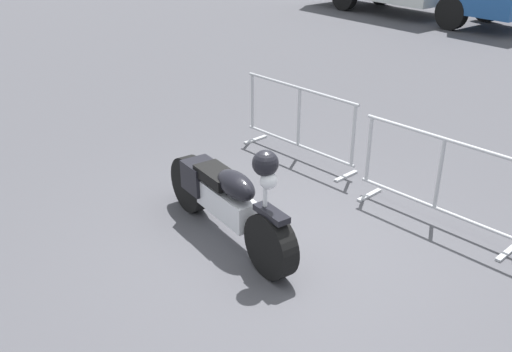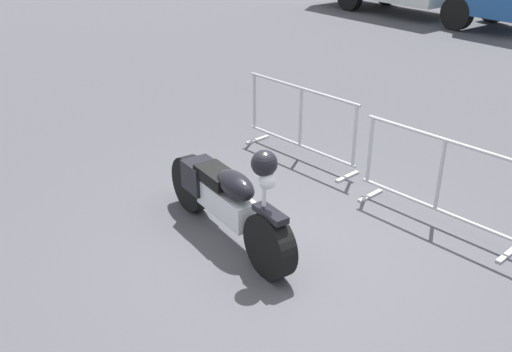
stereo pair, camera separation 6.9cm
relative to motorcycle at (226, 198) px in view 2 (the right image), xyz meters
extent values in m
plane|color=#424247|center=(0.56, 0.38, -0.50)|extent=(120.00, 120.00, 0.00)
cylinder|color=black|center=(0.82, -0.05, -0.16)|extent=(0.69, 0.23, 0.68)
cylinder|color=black|center=(-0.82, 0.05, -0.16)|extent=(0.69, 0.23, 0.68)
cube|color=silver|center=(0.00, 0.00, -0.06)|extent=(0.90, 0.31, 0.30)
ellipsoid|color=black|center=(0.19, -0.01, 0.24)|extent=(0.61, 0.31, 0.28)
cube|color=black|center=(-0.19, 0.01, 0.20)|extent=(0.57, 0.33, 0.13)
cube|color=black|center=(-0.55, 0.03, 0.05)|extent=(0.40, 0.36, 0.34)
cube|color=black|center=(0.82, -0.05, 0.20)|extent=(0.43, 0.17, 0.06)
cylinder|color=silver|center=(0.71, -0.04, 0.34)|extent=(0.04, 0.04, 0.48)
sphere|color=silver|center=(0.77, -0.05, 0.53)|extent=(0.17, 0.17, 0.17)
sphere|color=black|center=(0.71, -0.04, 0.68)|extent=(0.25, 0.25, 0.25)
cylinder|color=#9EA0A5|center=(-1.18, 2.09, 0.55)|extent=(2.04, 0.23, 0.04)
cylinder|color=#9EA0A5|center=(-1.18, 2.09, -0.30)|extent=(2.04, 0.23, 0.04)
cylinder|color=#9EA0A5|center=(-2.15, 2.00, 0.12)|extent=(0.05, 0.05, 0.85)
cylinder|color=#9EA0A5|center=(-1.18, 2.09, 0.12)|extent=(0.05, 0.05, 0.85)
cylinder|color=#9EA0A5|center=(-0.22, 2.18, 0.12)|extent=(0.05, 0.05, 0.85)
cube|color=#9EA0A5|center=(-2.08, 2.00, -0.49)|extent=(0.10, 0.44, 0.03)
cube|color=#9EA0A5|center=(-0.29, 2.17, -0.49)|extent=(0.10, 0.44, 0.03)
cylinder|color=#9EA0A5|center=(1.18, 2.09, 0.55)|extent=(2.04, 0.23, 0.04)
cylinder|color=#9EA0A5|center=(1.18, 2.09, -0.30)|extent=(2.04, 0.23, 0.04)
cylinder|color=#9EA0A5|center=(0.22, 2.00, 0.12)|extent=(0.05, 0.05, 0.85)
cylinder|color=#9EA0A5|center=(1.18, 2.09, 0.12)|extent=(0.05, 0.05, 0.85)
cube|color=#9EA0A5|center=(0.29, 2.00, -0.49)|extent=(0.10, 0.44, 0.03)
cube|color=#9EA0A5|center=(2.08, 2.17, -0.49)|extent=(0.10, 0.44, 0.03)
cylinder|color=black|center=(-5.41, 13.66, -0.02)|extent=(0.96, 0.29, 0.96)
cylinder|color=black|center=(-5.39, 11.73, -0.02)|extent=(0.96, 0.29, 0.96)
camera|label=1|loc=(4.48, -3.07, 2.89)|focal=40.00mm
camera|label=2|loc=(4.52, -3.01, 2.89)|focal=40.00mm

